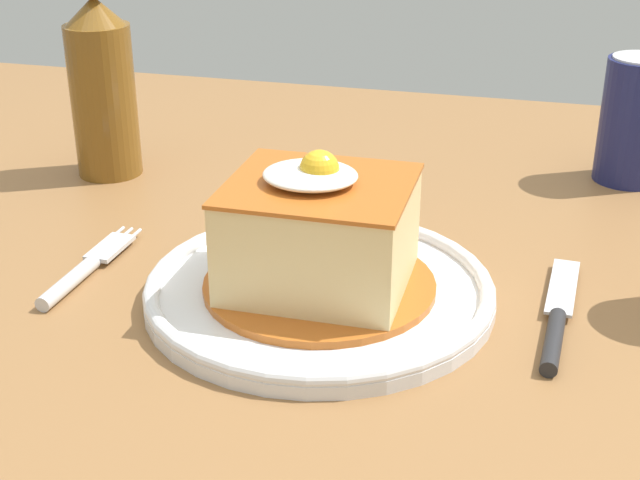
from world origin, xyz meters
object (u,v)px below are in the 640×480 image
fork (83,270)px  knife (556,324)px  main_plate (313,288)px  soda_can (635,120)px  beer_bottle_amber (101,77)px

fork → knife: (0.36, 0.01, 0.00)m
main_plate → knife: 0.18m
soda_can → beer_bottle_amber: 0.52m
knife → beer_bottle_amber: bearing=155.2°
soda_can → knife: bearing=-100.5°
knife → beer_bottle_amber: size_ratio=0.62×
main_plate → fork: size_ratio=1.84×
knife → soda_can: bearing=79.5°
main_plate → beer_bottle_amber: 0.35m
fork → beer_bottle_amber: beer_bottle_amber is taller
main_plate → fork: bearing=-176.1°
fork → soda_can: bearing=38.2°
knife → beer_bottle_amber: beer_bottle_amber is taller
main_plate → beer_bottle_amber: (-0.27, 0.20, 0.09)m
main_plate → soda_can: 0.40m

